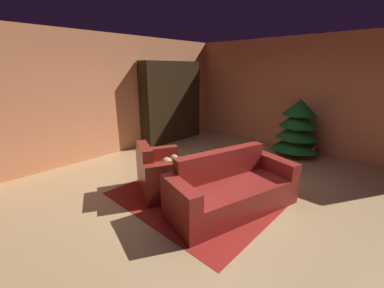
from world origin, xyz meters
name	(u,v)px	position (x,y,z in m)	size (l,w,h in m)	color
ground_plane	(208,193)	(0.00, 0.00, 0.00)	(8.11, 8.11, 0.00)	tan
wall_back	(297,94)	(0.00, 3.41, 1.37)	(6.04, 0.06, 2.73)	#D77F51
wall_left	(109,96)	(-2.99, 0.00, 1.37)	(0.06, 6.88, 2.73)	#D77F51
area_rug	(193,198)	(-0.06, -0.31, 0.00)	(2.43, 1.83, 0.01)	maroon
bookshelf_unit	(175,103)	(-2.73, 1.82, 1.06)	(0.36, 1.91, 2.17)	black
armchair_red	(161,174)	(-0.61, -0.50, 0.31)	(1.16, 1.06, 0.84)	maroon
couch_red	(231,190)	(0.53, -0.12, 0.29)	(1.27, 2.08, 0.83)	maroon
coffee_table	(192,174)	(-0.07, -0.32, 0.43)	(0.66, 0.66, 0.48)	black
book_stack_on_table	(194,167)	(-0.07, -0.29, 0.53)	(0.22, 0.18, 0.11)	#CCB94F
bottle_on_table	(201,161)	(-0.05, -0.14, 0.60)	(0.07, 0.07, 0.30)	#23314F
decorated_tree	(297,128)	(0.32, 2.84, 0.67)	(1.04, 1.04, 1.33)	brown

